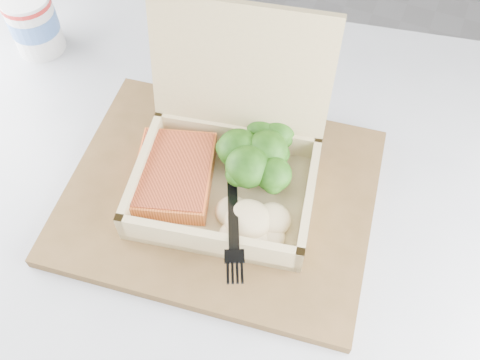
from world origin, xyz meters
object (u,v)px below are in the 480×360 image
at_px(cafe_table, 189,285).
at_px(paper_cup, 33,22).
at_px(serving_tray, 220,195).
at_px(takeout_container, 230,151).

height_order(cafe_table, paper_cup, paper_cup).
relative_size(serving_tray, paper_cup, 4.08).
xyz_separation_m(cafe_table, paper_cup, (-0.35, 0.21, 0.25)).
height_order(serving_tray, takeout_container, takeout_container).
bearing_deg(takeout_container, cafe_table, -123.61).
relative_size(serving_tray, takeout_container, 1.51).
height_order(serving_tray, paper_cup, paper_cup).
xyz_separation_m(cafe_table, takeout_container, (0.04, 0.09, 0.26)).
bearing_deg(serving_tray, cafe_table, -120.88).
distance_m(cafe_table, paper_cup, 0.47).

